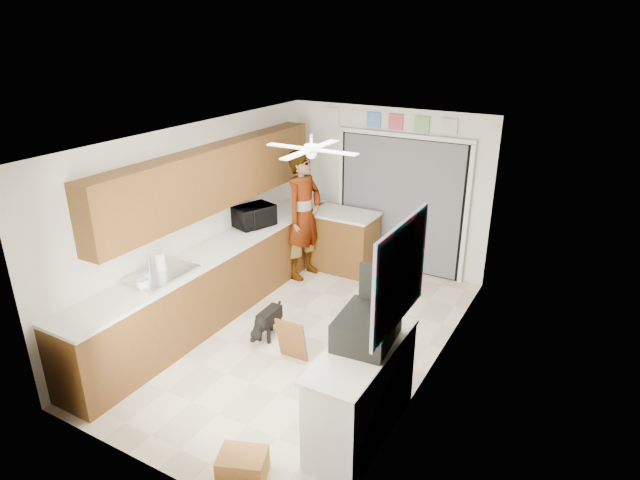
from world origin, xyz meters
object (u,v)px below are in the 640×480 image
at_px(suitcase, 367,328).
at_px(dog, 270,322).
at_px(microwave, 254,216).
at_px(man, 304,215).
at_px(cup, 143,285).
at_px(navy_crate, 334,404).
at_px(cardboard_box, 243,466).
at_px(paper_towel_roll, 161,263).

distance_m(suitcase, dog, 2.08).
height_order(microwave, man, man).
relative_size(cup, suitcase, 0.22).
bearing_deg(dog, navy_crate, -34.76).
distance_m(cardboard_box, dog, 2.24).
bearing_deg(cup, dog, 52.02).
bearing_deg(microwave, navy_crate, -111.34).
bearing_deg(cup, cardboard_box, -23.90).
xyz_separation_m(suitcase, navy_crate, (-0.32, -0.01, -0.97)).
bearing_deg(cardboard_box, suitcase, 61.38).
height_order(cardboard_box, dog, dog).
height_order(cup, suitcase, suitcase).
height_order(suitcase, cardboard_box, suitcase).
bearing_deg(paper_towel_roll, suitcase, -3.03).
height_order(microwave, navy_crate, microwave).
bearing_deg(cup, microwave, 92.81).
height_order(cup, paper_towel_roll, paper_towel_roll).
bearing_deg(paper_towel_roll, dog, 35.63).
bearing_deg(navy_crate, cardboard_box, -104.68).
relative_size(suitcase, navy_crate, 1.75).
relative_size(cup, man, 0.07).
bearing_deg(suitcase, cup, -179.36).
bearing_deg(navy_crate, suitcase, 2.28).
relative_size(paper_towel_roll, dog, 0.46).
bearing_deg(navy_crate, paper_towel_roll, 176.25).
bearing_deg(dog, cardboard_box, -63.73).
bearing_deg(cardboard_box, cup, 156.10).
bearing_deg(man, microwave, 151.66).
bearing_deg(dog, cup, -130.25).
bearing_deg(navy_crate, man, 126.17).
distance_m(cup, man, 2.86).
distance_m(cup, paper_towel_roll, 0.42).
distance_m(cup, suitcase, 2.56).
distance_m(microwave, suitcase, 3.29).
xyz_separation_m(navy_crate, man, (-1.90, 2.60, 0.87)).
distance_m(suitcase, cardboard_box, 1.59).
height_order(man, dog, man).
distance_m(suitcase, man, 3.41).
bearing_deg(man, suitcase, -133.59).
bearing_deg(man, cardboard_box, -150.72).
height_order(cup, navy_crate, cup).
distance_m(microwave, man, 0.79).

